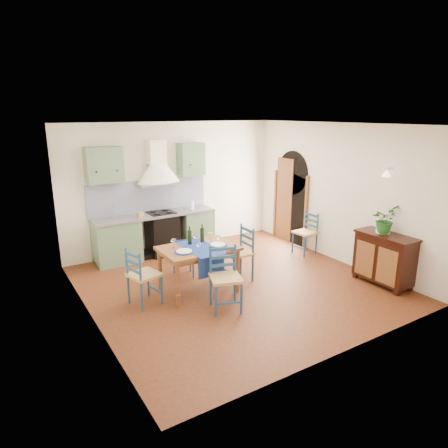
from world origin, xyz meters
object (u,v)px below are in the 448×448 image
(sideboard, at_px, (384,257))
(potted_plant, at_px, (384,219))
(chair_near, at_px, (225,278))
(dining_table, at_px, (199,252))

(sideboard, relative_size, potted_plant, 2.13)
(chair_near, height_order, potted_plant, potted_plant)
(dining_table, distance_m, potted_plant, 3.29)
(potted_plant, bearing_deg, chair_near, 168.20)
(chair_near, xyz_separation_m, potted_plant, (2.91, -0.61, 0.67))
(potted_plant, bearing_deg, dining_table, 155.51)
(chair_near, bearing_deg, potted_plant, -11.80)
(dining_table, height_order, potted_plant, potted_plant)
(sideboard, bearing_deg, dining_table, 153.81)
(dining_table, bearing_deg, potted_plant, -24.49)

